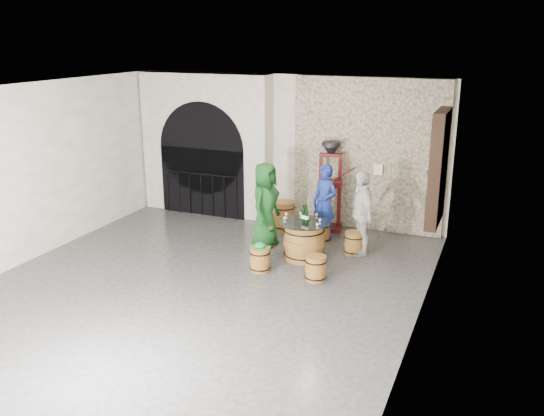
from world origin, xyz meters
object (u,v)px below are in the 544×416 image
at_px(barrel_stool_near_left, 260,259).
at_px(wine_bottle_center, 307,216).
at_px(barrel_stool_far, 321,232).
at_px(side_barrel, 284,216).
at_px(person_white, 361,213).
at_px(wine_bottle_left, 304,215).
at_px(barrel_stool_near_right, 316,268).
at_px(barrel_stool_left, 266,235).
at_px(person_green, 265,205).
at_px(person_blue, 325,203).
at_px(barrel_stool_right, 354,243).
at_px(corking_press, 330,180).
at_px(barrel_table, 304,241).
at_px(wine_bottle_right, 306,213).

distance_m(barrel_stool_near_left, wine_bottle_center, 1.19).
distance_m(barrel_stool_far, side_barrel, 1.03).
height_order(person_white, wine_bottle_left, person_white).
bearing_deg(barrel_stool_near_right, barrel_stool_left, 139.61).
relative_size(barrel_stool_near_right, person_green, 0.26).
distance_m(barrel_stool_near_left, person_white, 2.15).
bearing_deg(person_blue, side_barrel, -169.32).
distance_m(barrel_stool_right, corking_press, 1.69).
bearing_deg(person_blue, barrel_table, -68.10).
bearing_deg(wine_bottle_center, barrel_stool_near_left, -124.39).
bearing_deg(person_green, barrel_stool_near_left, -158.19).
xyz_separation_m(person_blue, wine_bottle_center, (0.03, -1.18, 0.07)).
bearing_deg(wine_bottle_right, person_white, 30.27).
distance_m(person_white, wine_bottle_right, 1.06).
height_order(barrel_stool_left, barrel_stool_near_right, same).
xyz_separation_m(person_blue, person_white, (0.88, -0.51, 0.03)).
bearing_deg(barrel_stool_near_left, person_blue, 75.03).
bearing_deg(barrel_stool_near_right, wine_bottle_center, 118.98).
distance_m(person_green, wine_bottle_right, 0.96).
height_order(barrel_table, side_barrel, barrel_table).
bearing_deg(person_blue, person_green, -117.66).
bearing_deg(side_barrel, person_green, -90.54).
bearing_deg(barrel_stool_left, person_green, 158.08).
bearing_deg(person_green, wine_bottle_left, -108.66).
bearing_deg(barrel_stool_near_right, person_white, 75.69).
xyz_separation_m(barrel_table, barrel_stool_right, (0.80, 0.59, -0.14)).
bearing_deg(barrel_stool_left, corking_press, 57.83).
xyz_separation_m(barrel_table, barrel_stool_near_right, (0.51, -0.85, -0.14)).
height_order(barrel_stool_far, person_blue, person_blue).
relative_size(barrel_stool_left, barrel_stool_near_left, 1.00).
xyz_separation_m(barrel_table, wine_bottle_left, (-0.02, 0.02, 0.49)).
bearing_deg(wine_bottle_left, corking_press, 90.93).
bearing_deg(wine_bottle_left, side_barrel, 123.78).
relative_size(barrel_stool_near_left, wine_bottle_center, 1.34).
distance_m(barrel_stool_left, barrel_stool_far, 1.12).
xyz_separation_m(person_green, wine_bottle_right, (0.92, -0.25, 0.01)).
xyz_separation_m(barrel_table, wine_bottle_right, (-0.02, 0.13, 0.49)).
bearing_deg(barrel_table, barrel_stool_right, 36.34).
relative_size(person_blue, person_white, 0.96).
height_order(person_green, corking_press, corking_press).
distance_m(person_blue, side_barrel, 1.07).
height_order(barrel_stool_right, person_green, person_green).
xyz_separation_m(barrel_stool_right, wine_bottle_center, (-0.75, -0.60, 0.63)).
height_order(person_blue, wine_bottle_left, person_blue).
bearing_deg(person_green, barrel_table, -109.09).
height_order(barrel_stool_far, barrel_stool_right, same).
distance_m(barrel_stool_near_left, wine_bottle_right, 1.26).
bearing_deg(wine_bottle_center, wine_bottle_left, 158.05).
xyz_separation_m(barrel_stool_near_left, person_white, (1.42, 1.50, 0.59)).
height_order(barrel_stool_near_left, corking_press, corking_press).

